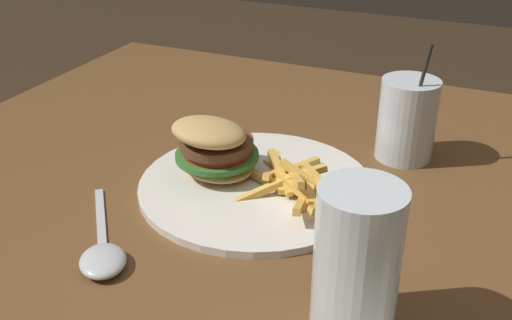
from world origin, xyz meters
TOP-DOWN VIEW (x-y plane):
  - meal_plate_near at (0.10, -0.10)m, footprint 0.30×0.30m
  - beer_glass at (-0.11, 0.09)m, footprint 0.08×0.08m
  - juice_glass at (-0.08, -0.27)m, footprint 0.08×0.08m
  - spoon at (0.16, 0.11)m, footprint 0.14×0.17m

SIDE VIEW (x-z plane):
  - spoon at x=0.16m, z-range 0.72..0.74m
  - meal_plate_near at x=0.10m, z-range 0.70..0.80m
  - juice_glass at x=-0.08m, z-range 0.69..0.86m
  - beer_glass at x=-0.11m, z-range 0.72..0.87m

